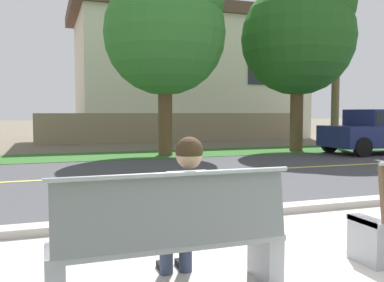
{
  "coord_description": "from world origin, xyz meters",
  "views": [
    {
      "loc": [
        -2.31,
        -2.88,
        1.45
      ],
      "look_at": [
        -0.17,
        3.27,
        1.0
      ],
      "focal_mm": 39.51,
      "sensor_mm": 36.0,
      "label": 1
    }
  ],
  "objects_px": {
    "seated_person_grey": "(186,206)",
    "shade_tree_centre": "(302,30)",
    "bench_left": "(171,240)",
    "shade_tree_left": "(169,25)",
    "car_navy_near": "(383,129)"
  },
  "relations": [
    {
      "from": "seated_person_grey",
      "to": "shade_tree_centre",
      "type": "bearing_deg",
      "value": 52.35
    },
    {
      "from": "shade_tree_centre",
      "to": "seated_person_grey",
      "type": "bearing_deg",
      "value": -127.65
    },
    {
      "from": "bench_left",
      "to": "shade_tree_left",
      "type": "xyz_separation_m",
      "value": [
        3.0,
        10.39,
        3.84
      ]
    },
    {
      "from": "seated_person_grey",
      "to": "shade_tree_left",
      "type": "bearing_deg",
      "value": 74.57
    },
    {
      "from": "shade_tree_left",
      "to": "shade_tree_centre",
      "type": "distance_m",
      "value": 5.07
    },
    {
      "from": "car_navy_near",
      "to": "shade_tree_left",
      "type": "relative_size",
      "value": 0.65
    },
    {
      "from": "bench_left",
      "to": "shade_tree_left",
      "type": "relative_size",
      "value": 0.28
    },
    {
      "from": "shade_tree_left",
      "to": "shade_tree_centre",
      "type": "bearing_deg",
      "value": 0.02
    },
    {
      "from": "bench_left",
      "to": "shade_tree_left",
      "type": "height_order",
      "value": "shade_tree_left"
    },
    {
      "from": "bench_left",
      "to": "shade_tree_centre",
      "type": "height_order",
      "value": "shade_tree_centre"
    },
    {
      "from": "seated_person_grey",
      "to": "car_navy_near",
      "type": "distance_m",
      "value": 13.26
    },
    {
      "from": "seated_person_grey",
      "to": "car_navy_near",
      "type": "bearing_deg",
      "value": 40.04
    },
    {
      "from": "seated_person_grey",
      "to": "shade_tree_centre",
      "type": "distance_m",
      "value": 13.45
    },
    {
      "from": "bench_left",
      "to": "shade_tree_left",
      "type": "bearing_deg",
      "value": 73.92
    },
    {
      "from": "bench_left",
      "to": "shade_tree_centre",
      "type": "bearing_deg",
      "value": 52.2
    }
  ]
}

